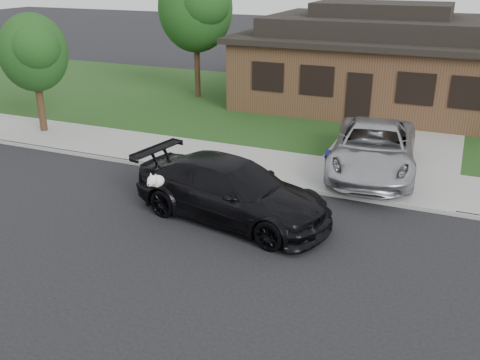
% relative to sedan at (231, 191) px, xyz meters
% --- Properties ---
extents(ground, '(120.00, 120.00, 0.00)m').
position_rel_sedan_xyz_m(ground, '(-2.69, -0.99, -0.80)').
color(ground, black).
rests_on(ground, ground).
extents(sidewalk, '(60.00, 3.00, 0.12)m').
position_rel_sedan_xyz_m(sidewalk, '(-2.69, 4.01, -0.74)').
color(sidewalk, gray).
rests_on(sidewalk, ground).
extents(curb, '(60.00, 0.12, 0.12)m').
position_rel_sedan_xyz_m(curb, '(-2.69, 2.51, -0.74)').
color(curb, gray).
rests_on(curb, ground).
extents(lawn, '(60.00, 13.00, 0.13)m').
position_rel_sedan_xyz_m(lawn, '(-2.69, 12.01, -0.74)').
color(lawn, '#193814').
rests_on(lawn, ground).
extents(driveway, '(4.50, 13.00, 0.14)m').
position_rel_sedan_xyz_m(driveway, '(3.31, 9.01, -0.73)').
color(driveway, gray).
rests_on(driveway, ground).
extents(sedan, '(5.86, 3.23, 1.61)m').
position_rel_sedan_xyz_m(sedan, '(0.00, 0.00, 0.00)').
color(sedan, black).
rests_on(sedan, ground).
extents(minivan, '(3.18, 5.82, 1.55)m').
position_rel_sedan_xyz_m(minivan, '(2.89, 4.67, 0.11)').
color(minivan, '#A7A9AE').
rests_on(minivan, driveway).
extents(recycling_bin, '(0.62, 0.62, 0.91)m').
position_rel_sedan_xyz_m(recycling_bin, '(1.92, 3.41, -0.23)').
color(recycling_bin, navy).
rests_on(recycling_bin, sidewalk).
extents(house, '(12.60, 8.60, 4.65)m').
position_rel_sedan_xyz_m(house, '(1.31, 14.01, 1.33)').
color(house, '#422B1C').
rests_on(house, ground).
extents(tree_0, '(3.78, 3.60, 6.34)m').
position_rel_sedan_xyz_m(tree_0, '(-7.02, 11.89, 3.67)').
color(tree_0, '#332114').
rests_on(tree_0, ground).
extents(tree_2, '(2.73, 2.60, 4.59)m').
position_rel_sedan_xyz_m(tree_2, '(-10.07, 4.12, 2.46)').
color(tree_2, '#332114').
rests_on(tree_2, ground).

